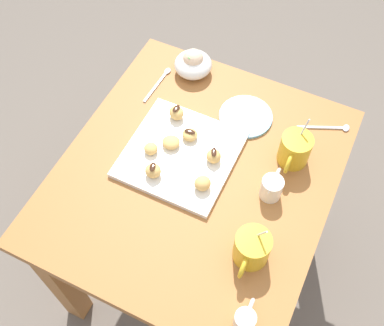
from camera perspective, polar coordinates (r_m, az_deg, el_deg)
ground_plane at (r=1.99m, az=0.36°, el=-11.79°), size 8.00×8.00×0.00m
dining_table at (r=1.47m, az=0.48°, el=-4.09°), size 0.86×0.76×0.71m
pastry_plate_square at (r=1.37m, az=-1.40°, el=1.08°), size 0.31×0.31×0.02m
coffee_mug_mustard_left at (r=1.36m, az=12.39°, el=1.65°), size 0.13×0.09×0.15m
coffee_mug_mustard_right at (r=1.20m, az=7.27°, el=-10.22°), size 0.13×0.09×0.15m
cream_pitcher_white at (r=1.30m, az=9.68°, el=-2.89°), size 0.10×0.06×0.07m
ice_cream_bowl at (r=1.56m, az=0.14°, el=12.03°), size 0.12×0.12×0.09m
chocolate_sauce_pitcher at (r=1.16m, az=6.47°, el=-18.38°), size 0.09×0.05×0.06m
saucer_sky_left at (r=1.47m, az=6.55°, el=5.63°), size 0.17×0.17×0.01m
loose_spoon_near_saucer at (r=1.56m, az=-3.88°, el=9.97°), size 0.16×0.02×0.01m
loose_spoon_by_plate at (r=1.50m, az=16.46°, el=4.15°), size 0.08×0.15×0.01m
beignet_0 at (r=1.37m, az=-2.55°, el=2.55°), size 0.06×0.06×0.03m
beignet_1 at (r=1.29m, az=1.29°, el=-2.48°), size 0.06×0.06×0.04m
beignet_2 at (r=1.34m, az=2.65°, el=0.85°), size 0.06×0.06×0.04m
chocolate_drizzle_2 at (r=1.32m, az=2.68°, el=1.35°), size 0.03×0.03×0.00m
beignet_3 at (r=1.36m, az=-5.08°, el=1.68°), size 0.06×0.06×0.03m
beignet_4 at (r=1.32m, az=-4.75°, el=-0.95°), size 0.05×0.05×0.04m
chocolate_drizzle_4 at (r=1.30m, az=-4.82°, el=-0.47°), size 0.03×0.02×0.00m
beignet_5 at (r=1.39m, az=-0.25°, el=3.47°), size 0.05×0.05×0.03m
chocolate_drizzle_5 at (r=1.37m, az=-0.26°, el=3.85°), size 0.02×0.03×0.00m
beignet_6 at (r=1.43m, az=-1.91°, el=6.11°), size 0.06×0.06×0.04m
chocolate_drizzle_6 at (r=1.41m, az=-1.93°, el=6.64°), size 0.03×0.02×0.00m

